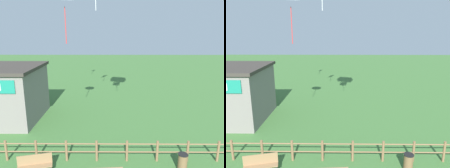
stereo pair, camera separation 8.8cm
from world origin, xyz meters
The scene contains 4 objects.
wooden_fence centered at (0.00, 7.78, 0.67)m, with size 15.21×0.14×1.21m.
park_bench_by_building centered at (-3.87, 6.65, 0.52)m, with size 1.74×0.79×1.01m.
trash_bin centered at (3.67, 6.96, 0.47)m, with size 0.52×0.52×0.93m.
kite_white_delta centered at (-2.84, 10.73, 8.85)m, with size 1.49×1.48×2.81m.
Camera 2 is at (0.17, -3.01, 7.13)m, focal length 35.00 mm.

